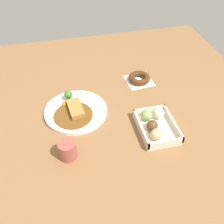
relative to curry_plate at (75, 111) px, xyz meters
name	(u,v)px	position (x,y,z in m)	size (l,w,h in m)	color
ground_plane	(108,116)	(0.05, 0.14, -0.01)	(1.60, 1.60, 0.00)	brown
curry_plate	(75,111)	(0.00, 0.00, 0.00)	(0.29, 0.29, 0.07)	white
donut_box	(155,125)	(0.18, 0.32, 0.01)	(0.21, 0.15, 0.06)	beige
chocolate_ring_donut	(139,78)	(-0.17, 0.37, 0.00)	(0.15, 0.15, 0.03)	white
coffee_mug	(68,150)	(0.24, -0.06, 0.03)	(0.07, 0.07, 0.08)	#9E4C42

